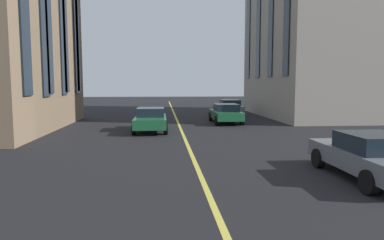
{
  "coord_description": "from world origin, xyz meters",
  "views": [
    {
      "loc": [
        4.36,
        1.17,
        2.8
      ],
      "look_at": [
        15.73,
        0.18,
        1.62
      ],
      "focal_mm": 32.96,
      "sensor_mm": 36.0,
      "label": 1
    }
  ],
  "objects_px": {
    "car_grey_mid": "(230,107)",
    "car_green_oncoming": "(151,119)",
    "car_green_near": "(226,113)",
    "car_grey_far": "(370,156)"
  },
  "relations": [
    {
      "from": "car_grey_mid",
      "to": "car_grey_far",
      "type": "relative_size",
      "value": 1.0
    },
    {
      "from": "car_grey_mid",
      "to": "car_green_oncoming",
      "type": "height_order",
      "value": "same"
    },
    {
      "from": "car_green_near",
      "to": "car_grey_far",
      "type": "relative_size",
      "value": 1.0
    },
    {
      "from": "car_grey_mid",
      "to": "car_green_oncoming",
      "type": "distance_m",
      "value": 12.29
    },
    {
      "from": "car_green_oncoming",
      "to": "car_grey_far",
      "type": "relative_size",
      "value": 1.0
    },
    {
      "from": "car_grey_mid",
      "to": "car_grey_far",
      "type": "distance_m",
      "value": 21.41
    },
    {
      "from": "car_green_near",
      "to": "car_grey_far",
      "type": "xyz_separation_m",
      "value": [
        -14.97,
        -1.54,
        0.0
      ]
    },
    {
      "from": "car_green_near",
      "to": "car_green_oncoming",
      "type": "xyz_separation_m",
      "value": [
        -3.84,
        5.18,
        0.0
      ]
    },
    {
      "from": "car_green_near",
      "to": "car_green_oncoming",
      "type": "relative_size",
      "value": 1.0
    },
    {
      "from": "car_green_near",
      "to": "car_grey_far",
      "type": "distance_m",
      "value": 15.05
    }
  ]
}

